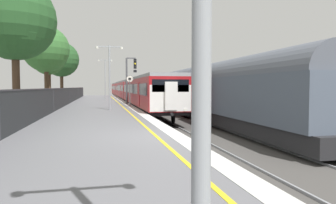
% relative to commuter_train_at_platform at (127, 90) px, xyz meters
% --- Properties ---
extents(ground, '(17.40, 110.00, 1.21)m').
position_rel_commuter_train_at_platform_xyz_m(ground, '(0.54, -39.95, -1.88)').
color(ground, slate).
extents(commuter_train_at_platform, '(2.83, 64.17, 3.81)m').
position_rel_commuter_train_at_platform_xyz_m(commuter_train_at_platform, '(0.00, 0.00, 0.00)').
color(commuter_train_at_platform, maroon).
rests_on(commuter_train_at_platform, ground).
extents(freight_train_adjacent_track, '(2.60, 61.45, 4.45)m').
position_rel_commuter_train_at_platform_xyz_m(freight_train_adjacent_track, '(4.00, -11.12, 0.16)').
color(freight_train_adjacent_track, '#232326').
rests_on(freight_train_adjacent_track, ground).
extents(signal_gantry, '(1.10, 0.24, 4.69)m').
position_rel_commuter_train_at_platform_xyz_m(signal_gantry, '(-1.46, -19.67, 1.67)').
color(signal_gantry, '#47474C').
rests_on(signal_gantry, ground).
extents(speed_limit_sign, '(0.59, 0.08, 2.74)m').
position_rel_commuter_train_at_platform_xyz_m(speed_limit_sign, '(-1.85, -23.94, 0.48)').
color(speed_limit_sign, '#59595B').
rests_on(speed_limit_sign, ground).
extents(platform_lamp_mid, '(2.00, 0.20, 4.83)m').
position_rel_commuter_train_at_platform_xyz_m(platform_lamp_mid, '(-3.66, -27.40, 1.63)').
color(platform_lamp_mid, '#93999E').
rests_on(platform_lamp_mid, ground).
extents(platform_lamp_far, '(2.00, 0.20, 5.66)m').
position_rel_commuter_train_at_platform_xyz_m(platform_lamp_far, '(-3.66, -6.15, 2.07)').
color(platform_lamp_far, '#93999E').
rests_on(platform_lamp_far, ground).
extents(background_tree_left, '(4.30, 4.30, 7.30)m').
position_rel_commuter_train_at_platform_xyz_m(background_tree_left, '(-9.02, -10.42, 3.75)').
color(background_tree_left, '#473323').
rests_on(background_tree_left, ground).
extents(background_tree_centre, '(4.66, 4.66, 7.94)m').
position_rel_commuter_train_at_platform_xyz_m(background_tree_centre, '(-9.04, -31.55, 4.20)').
color(background_tree_centre, '#473323').
rests_on(background_tree_centre, ground).
extents(background_tree_right, '(3.41, 3.41, 6.38)m').
position_rel_commuter_train_at_platform_xyz_m(background_tree_right, '(-9.39, -17.55, 3.30)').
color(background_tree_right, '#473323').
rests_on(background_tree_right, ground).
extents(background_tree_back, '(3.91, 3.91, 6.92)m').
position_rel_commuter_train_at_platform_xyz_m(background_tree_back, '(-8.76, -22.76, 3.58)').
color(background_tree_back, '#473323').
rests_on(background_tree_back, ground).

